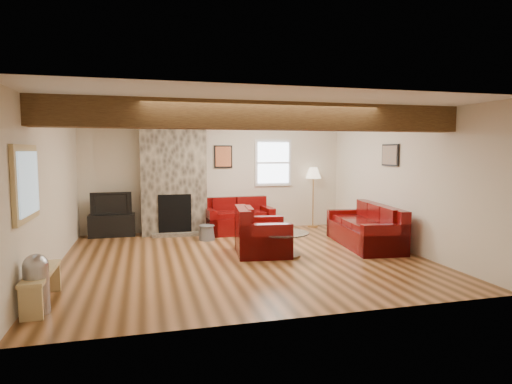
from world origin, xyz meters
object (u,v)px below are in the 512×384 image
(tv_cabinet, at_px, (112,225))
(armchair_red, at_px, (262,231))
(floor_lamp, at_px, (313,176))
(loveseat, at_px, (239,216))
(coffee_table, at_px, (284,244))
(sofa_three, at_px, (364,225))
(television, at_px, (111,203))

(tv_cabinet, bearing_deg, armchair_red, -40.78)
(armchair_red, bearing_deg, floor_lamp, -32.06)
(loveseat, xyz_separation_m, coffee_table, (0.30, -2.30, -0.18))
(sofa_three, relative_size, coffee_table, 2.36)
(tv_cabinet, relative_size, floor_lamp, 0.66)
(coffee_table, xyz_separation_m, floor_lamp, (1.60, 2.61, 1.02))
(coffee_table, relative_size, floor_lamp, 0.60)
(sofa_three, bearing_deg, floor_lamp, -169.19)
(sofa_three, height_order, television, television)
(sofa_three, xyz_separation_m, armchair_red, (-2.09, -0.16, 0.02))
(armchair_red, height_order, tv_cabinet, armchair_red)
(tv_cabinet, bearing_deg, television, 0.00)
(television, bearing_deg, floor_lamp, 0.18)
(sofa_three, bearing_deg, loveseat, -125.65)
(sofa_three, xyz_separation_m, coffee_table, (-1.77, -0.43, -0.18))
(floor_lamp, bearing_deg, loveseat, -170.63)
(coffee_table, xyz_separation_m, tv_cabinet, (-3.02, 2.60, 0.03))
(sofa_three, height_order, floor_lamp, floor_lamp)
(loveseat, relative_size, armchair_red, 1.42)
(tv_cabinet, relative_size, television, 1.14)
(armchair_red, xyz_separation_m, television, (-2.70, 2.33, 0.30))
(coffee_table, height_order, floor_lamp, floor_lamp)
(sofa_three, distance_m, loveseat, 2.80)
(floor_lamp, bearing_deg, armchair_red, -129.31)
(loveseat, bearing_deg, tv_cabinet, 171.54)
(sofa_three, xyz_separation_m, floor_lamp, (-0.17, 2.19, 0.83))
(loveseat, xyz_separation_m, armchair_red, (-0.01, -2.03, 0.03))
(coffee_table, bearing_deg, loveseat, 97.50)
(armchair_red, height_order, floor_lamp, floor_lamp)
(television, bearing_deg, armchair_red, -40.78)
(loveseat, distance_m, armchair_red, 2.03)
(loveseat, relative_size, floor_lamp, 1.02)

